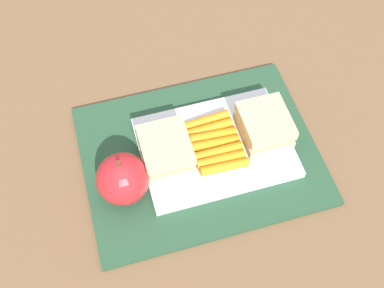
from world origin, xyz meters
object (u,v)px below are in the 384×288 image
(food_tray, at_px, (215,147))
(apple, at_px, (123,179))
(sandwich_half_left, at_px, (264,126))
(carrot_sticks_bundle, at_px, (215,143))
(sandwich_half_right, at_px, (166,150))

(food_tray, xyz_separation_m, apple, (0.15, 0.03, 0.03))
(food_tray, relative_size, sandwich_half_left, 2.88)
(food_tray, bearing_deg, apple, 12.35)
(carrot_sticks_bundle, bearing_deg, sandwich_half_right, -0.10)
(sandwich_half_left, xyz_separation_m, sandwich_half_right, (0.16, 0.00, 0.00))
(sandwich_half_right, height_order, carrot_sticks_bundle, sandwich_half_right)
(sandwich_half_left, xyz_separation_m, carrot_sticks_bundle, (0.08, 0.00, -0.02))
(sandwich_half_left, relative_size, sandwich_half_right, 1.00)
(food_tray, height_order, carrot_sticks_bundle, carrot_sticks_bundle)
(food_tray, xyz_separation_m, sandwich_half_left, (-0.08, 0.00, 0.03))
(sandwich_half_left, height_order, carrot_sticks_bundle, sandwich_half_left)
(food_tray, height_order, apple, apple)
(sandwich_half_left, bearing_deg, sandwich_half_right, 0.00)
(sandwich_half_left, xyz_separation_m, apple, (0.23, 0.03, 0.00))
(sandwich_half_left, bearing_deg, apple, 8.18)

